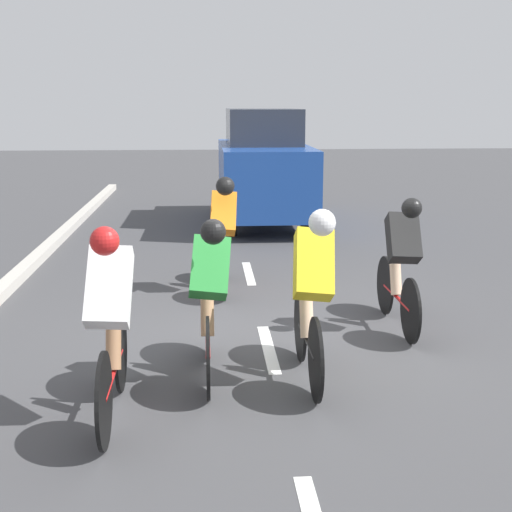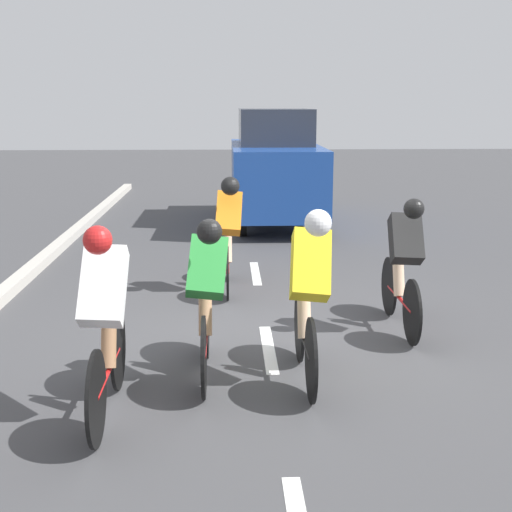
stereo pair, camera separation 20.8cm
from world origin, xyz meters
The scene contains 9 objects.
ground_plane centered at (0.00, 0.00, 0.00)m, with size 60.00×60.00×0.00m, color #424244.
lane_stripe_mid centered at (0.00, 0.18, 0.00)m, with size 0.12×1.40×0.01m, color white.
lane_stripe_far centered at (0.00, -3.02, 0.00)m, with size 0.12×1.40×0.01m, color white.
cyclist_black centered at (-1.46, -0.34, 0.76)m, with size 0.34×1.72×1.47m.
cyclist_green centered at (0.59, 0.93, 0.77)m, with size 0.38×1.66×1.48m.
cyclist_orange centered at (0.39, -2.08, 0.80)m, with size 0.36×1.68×1.51m.
cyclist_yellow centered at (-0.29, 1.06, 0.82)m, with size 0.38×1.66×1.57m.
cyclist_white centered at (1.34, 1.71, 0.81)m, with size 0.35×1.75×1.57m.
support_car centered at (-0.56, -7.36, 1.13)m, with size 1.70×4.32×2.28m.
Camera 1 is at (0.61, 6.91, 2.42)m, focal length 50.00 mm.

